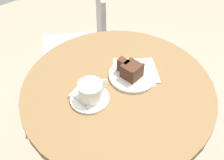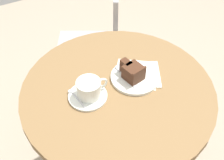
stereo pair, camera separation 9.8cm
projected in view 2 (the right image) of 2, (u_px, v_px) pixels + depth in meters
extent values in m
cylinder|color=brown|center=(118.00, 91.00, 1.09)|extent=(0.75, 0.75, 0.03)
cylinder|color=#B7B7BC|center=(117.00, 142.00, 1.36)|extent=(0.07, 0.07, 0.70)
cylinder|color=silver|center=(88.00, 96.00, 1.05)|extent=(0.15, 0.15, 0.01)
cylinder|color=silver|center=(89.00, 89.00, 1.02)|extent=(0.09, 0.09, 0.07)
cylinder|color=#D6B789|center=(88.00, 82.00, 1.00)|extent=(0.08, 0.08, 0.00)
torus|color=silver|center=(102.00, 84.00, 1.04)|extent=(0.05, 0.01, 0.05)
cube|color=#B7B7BC|center=(78.00, 100.00, 1.03)|extent=(0.02, 0.09, 0.00)
ellipsoid|color=#B7B7BC|center=(71.00, 91.00, 1.06)|extent=(0.02, 0.02, 0.00)
cylinder|color=silver|center=(135.00, 77.00, 1.12)|extent=(0.19, 0.19, 0.01)
cube|color=#422619|center=(133.00, 76.00, 1.10)|extent=(0.08, 0.08, 0.02)
cube|color=#422619|center=(126.00, 70.00, 1.12)|extent=(0.04, 0.05, 0.02)
cube|color=#422314|center=(133.00, 73.00, 1.08)|extent=(0.08, 0.08, 0.01)
cube|color=#422314|center=(126.00, 67.00, 1.11)|extent=(0.04, 0.05, 0.01)
cube|color=#422619|center=(134.00, 71.00, 1.07)|extent=(0.08, 0.08, 0.02)
cube|color=#422619|center=(126.00, 65.00, 1.10)|extent=(0.04, 0.05, 0.02)
cube|color=#422314|center=(134.00, 68.00, 1.06)|extent=(0.08, 0.08, 0.01)
cube|color=#422314|center=(126.00, 62.00, 1.09)|extent=(0.04, 0.05, 0.01)
cube|color=#422314|center=(139.00, 76.00, 1.06)|extent=(0.07, 0.02, 0.07)
cube|color=#B7B7BC|center=(128.00, 79.00, 1.10)|extent=(0.01, 0.10, 0.00)
cube|color=#B7B7BC|center=(119.00, 69.00, 1.14)|extent=(0.02, 0.03, 0.00)
cube|color=silver|center=(136.00, 74.00, 1.14)|extent=(0.23, 0.23, 0.00)
cube|color=silver|center=(141.00, 74.00, 1.13)|extent=(0.20, 0.20, 0.00)
cylinder|color=#9E9EA3|center=(68.00, 59.00, 2.03)|extent=(0.02, 0.02, 0.41)
cylinder|color=#9E9EA3|center=(63.00, 92.00, 1.80)|extent=(0.02, 0.02, 0.41)
cylinder|color=#9E9EA3|center=(113.00, 59.00, 2.03)|extent=(0.02, 0.02, 0.41)
cylinder|color=#9E9EA3|center=(113.00, 92.00, 1.80)|extent=(0.02, 0.02, 0.41)
cube|color=#9E9EA3|center=(87.00, 50.00, 1.76)|extent=(0.52, 0.52, 0.02)
cube|color=#9E9EA3|center=(115.00, 20.00, 1.60)|extent=(0.20, 0.33, 0.43)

